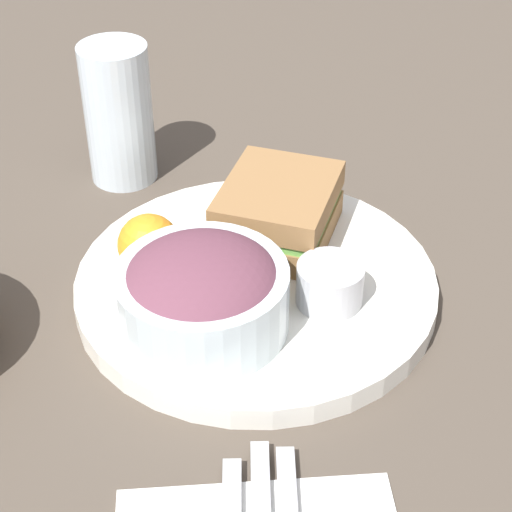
{
  "coord_description": "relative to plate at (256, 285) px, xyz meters",
  "views": [
    {
      "loc": [
        -0.53,
        0.04,
        0.45
      ],
      "look_at": [
        0.0,
        0.0,
        0.04
      ],
      "focal_mm": 60.0,
      "sensor_mm": 36.0,
      "label": 1
    }
  ],
  "objects": [
    {
      "name": "sandwich",
      "position": [
        0.05,
        -0.02,
        0.04
      ],
      "size": [
        0.13,
        0.12,
        0.05
      ],
      "color": "olive",
      "rests_on": "plate"
    },
    {
      "name": "plate",
      "position": [
        0.0,
        0.0,
        0.0
      ],
      "size": [
        0.29,
        0.29,
        0.02
      ],
      "primitive_type": "cylinder",
      "color": "white",
      "rests_on": "ground_plane"
    },
    {
      "name": "salad_bowl",
      "position": [
        -0.06,
        0.04,
        0.04
      ],
      "size": [
        0.13,
        0.13,
        0.07
      ],
      "color": "silver",
      "rests_on": "plate"
    },
    {
      "name": "ground_plane",
      "position": [
        0.0,
        0.0,
        -0.01
      ],
      "size": [
        4.0,
        4.0,
        0.0
      ],
      "primitive_type": "plane",
      "color": "#4C4238"
    },
    {
      "name": "drink_glass",
      "position": [
        0.19,
        0.11,
        0.06
      ],
      "size": [
        0.06,
        0.06,
        0.14
      ],
      "primitive_type": "cylinder",
      "color": "silver",
      "rests_on": "ground_plane"
    },
    {
      "name": "orange_wedge",
      "position": [
        0.01,
        0.08,
        0.03
      ],
      "size": [
        0.05,
        0.05,
        0.05
      ],
      "primitive_type": "sphere",
      "color": "orange",
      "rests_on": "plate"
    },
    {
      "name": "dressing_cup",
      "position": [
        -0.04,
        -0.05,
        0.03
      ],
      "size": [
        0.05,
        0.05,
        0.03
      ],
      "primitive_type": "cylinder",
      "color": "#B7B7BC",
      "rests_on": "plate"
    }
  ]
}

